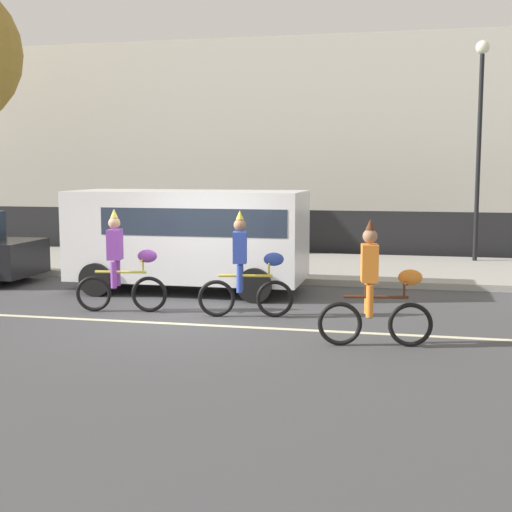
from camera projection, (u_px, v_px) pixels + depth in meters
ground_plane at (183, 318)px, 12.74m from camera, size 80.00×80.00×0.00m
road_centre_line at (174, 324)px, 12.25m from camera, size 36.00×0.14×0.01m
sidewalk_curb at (260, 266)px, 19.03m from camera, size 60.00×5.00×0.15m
fence_line at (280, 233)px, 21.76m from camera, size 40.00×0.08×1.40m
building_backdrop at (354, 143)px, 29.40m from camera, size 28.00×8.00×7.40m
parade_cyclist_purple at (121, 267)px, 13.18m from camera, size 1.71×0.52×1.92m
parade_cyclist_cobalt at (246, 271)px, 12.72m from camera, size 1.70×0.54×1.92m
parade_cyclist_orange at (377, 291)px, 10.62m from camera, size 1.71×0.52×1.92m
parked_van_white at (191, 233)px, 15.34m from camera, size 5.00×2.22×2.18m
street_lamp_post at (480, 118)px, 19.02m from camera, size 0.36×0.36×5.86m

